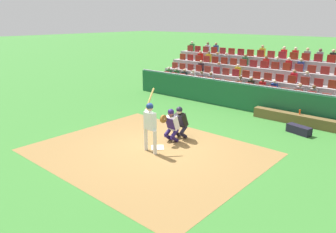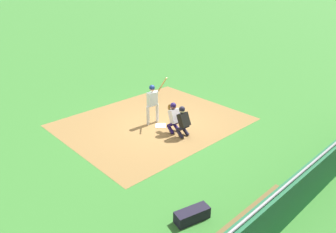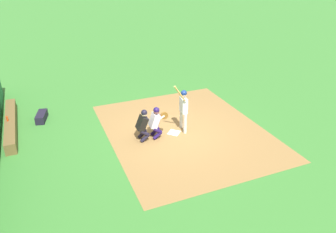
{
  "view_description": "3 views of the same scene",
  "coord_description": "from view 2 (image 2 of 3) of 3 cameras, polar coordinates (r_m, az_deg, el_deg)",
  "views": [
    {
      "loc": [
        -7.39,
        7.95,
        4.46
      ],
      "look_at": [
        -0.48,
        -0.02,
        1.27
      ],
      "focal_mm": 34.76,
      "sensor_mm": 36.0,
      "label": 1
    },
    {
      "loc": [
        -8.45,
        -9.29,
        6.13
      ],
      "look_at": [
        -0.45,
        -0.93,
        0.89
      ],
      "focal_mm": 34.76,
      "sensor_mm": 36.0,
      "label": 2
    },
    {
      "loc": [
        10.35,
        -4.68,
        6.48
      ],
      "look_at": [
        0.46,
        -0.46,
        1.05
      ],
      "focal_mm": 34.57,
      "sensor_mm": 36.0,
      "label": 3
    }
  ],
  "objects": [
    {
      "name": "ground_plane",
      "position": [
        13.97,
        -1.3,
        -1.65
      ],
      "size": [
        160.0,
        160.0,
        0.0
      ],
      "primitive_type": "plane",
      "color": "#387A2F"
    },
    {
      "name": "infield_dirt_patch",
      "position": [
        14.31,
        -2.65,
        -1.0
      ],
      "size": [
        7.55,
        6.18,
        0.01
      ],
      "primitive_type": "cube",
      "rotation": [
        0.0,
        0.0,
        -0.01
      ],
      "color": "olive",
      "rests_on": "ground_plane"
    },
    {
      "name": "home_plate_marker",
      "position": [
        13.97,
        -1.3,
        -1.59
      ],
      "size": [
        0.62,
        0.62,
        0.02
      ],
      "primitive_type": "cube",
      "rotation": [
        0.0,
        0.0,
        0.79
      ],
      "color": "white",
      "rests_on": "infield_dirt_patch"
    },
    {
      "name": "batter_at_plate",
      "position": [
        13.79,
        -2.71,
        2.93
      ],
      "size": [
        0.67,
        0.71,
        2.15
      ],
      "color": "silver",
      "rests_on": "ground_plane"
    },
    {
      "name": "catcher_crouching",
      "position": [
        13.17,
        1.02,
        0.14
      ],
      "size": [
        0.47,
        0.72,
        1.31
      ],
      "color": "#22144F",
      "rests_on": "ground_plane"
    },
    {
      "name": "home_plate_umpire",
      "position": [
        12.84,
        2.65,
        -0.66
      ],
      "size": [
        0.46,
        0.45,
        1.29
      ],
      "color": "black",
      "rests_on": "ground_plane"
    },
    {
      "name": "dugout_wall",
      "position": [
        10.42,
        24.32,
        -9.73
      ],
      "size": [
        14.48,
        0.24,
        1.38
      ],
      "color": "#1B5C36",
      "rests_on": "ground_plane"
    },
    {
      "name": "dugout_bench",
      "position": [
        8.68,
        11.9,
        -19.18
      ],
      "size": [
        4.38,
        0.4,
        0.44
      ],
      "primitive_type": "cube",
      "color": "brown",
      "rests_on": "ground_plane"
    },
    {
      "name": "water_bottle_on_bench",
      "position": [
        8.55,
        13.18,
        -17.22
      ],
      "size": [
        0.07,
        0.07,
        0.21
      ],
      "primitive_type": "cylinder",
      "color": "#D64415",
      "rests_on": "dugout_bench"
    },
    {
      "name": "equipment_duffel_bag",
      "position": [
        9.07,
        4.25,
        -16.83
      ],
      "size": [
        1.03,
        0.59,
        0.33
      ],
      "primitive_type": "cube",
      "rotation": [
        0.0,
        0.0,
        -0.25
      ],
      "color": "black",
      "rests_on": "ground_plane"
    }
  ]
}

